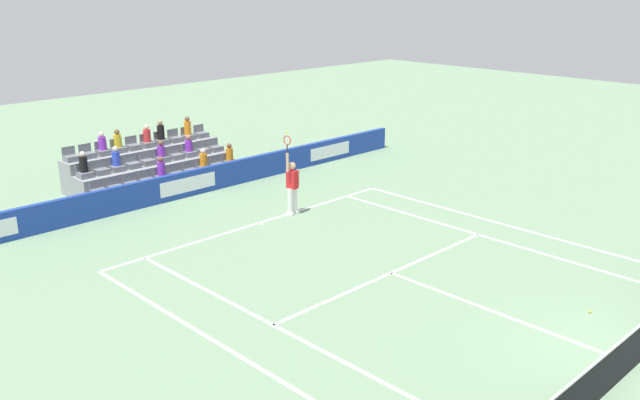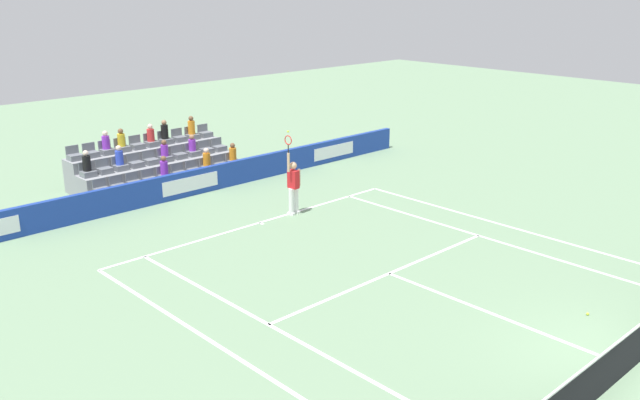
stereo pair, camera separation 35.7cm
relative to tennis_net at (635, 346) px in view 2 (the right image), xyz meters
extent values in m
plane|color=gray|center=(0.00, 0.00, -0.49)|extent=(80.00, 80.00, 0.00)
cube|color=white|center=(0.00, -11.89, -0.49)|extent=(10.97, 0.10, 0.01)
cube|color=white|center=(0.00, -6.40, -0.49)|extent=(8.23, 0.10, 0.01)
cube|color=white|center=(0.00, -3.20, -0.49)|extent=(0.10, 6.40, 0.01)
cube|color=white|center=(4.12, -5.95, -0.49)|extent=(0.10, 11.89, 0.01)
cube|color=white|center=(-4.12, -5.95, -0.49)|extent=(0.10, 11.89, 0.01)
cube|color=white|center=(5.49, -5.95, -0.49)|extent=(0.10, 11.89, 0.01)
cube|color=white|center=(-5.49, -5.95, -0.49)|extent=(0.10, 11.89, 0.01)
cube|color=white|center=(0.00, -11.79, -0.49)|extent=(0.10, 0.20, 0.01)
cube|color=#193899|center=(0.00, -15.90, -0.03)|extent=(21.58, 0.20, 0.93)
cube|color=white|center=(-7.19, -15.79, -0.03)|extent=(2.30, 0.01, 0.52)
cube|color=white|center=(0.00, -15.79, -0.03)|extent=(2.30, 0.01, 0.52)
cube|color=black|center=(0.00, 0.00, -0.03)|extent=(11.77, 0.02, 0.92)
cube|color=white|center=(0.00, 0.00, 0.45)|extent=(11.77, 0.04, 0.04)
cylinder|color=white|center=(-1.51, -11.81, -0.04)|extent=(0.16, 0.16, 0.90)
cylinder|color=white|center=(-1.27, -11.78, -0.04)|extent=(0.16, 0.16, 0.90)
cube|color=white|center=(-1.51, -11.81, -0.45)|extent=(0.14, 0.27, 0.08)
cube|color=white|center=(-1.27, -11.78, -0.45)|extent=(0.14, 0.27, 0.08)
cube|color=red|center=(-1.39, -11.80, 0.71)|extent=(0.25, 0.38, 0.60)
sphere|color=#D3A884|center=(-1.39, -11.80, 1.17)|extent=(0.24, 0.24, 0.24)
cylinder|color=#D3A884|center=(-1.17, -11.78, 1.32)|extent=(0.09, 0.09, 0.62)
cylinder|color=#D3A884|center=(-1.61, -11.77, 0.73)|extent=(0.09, 0.09, 0.56)
cylinder|color=black|center=(-1.17, -11.78, 1.77)|extent=(0.04, 0.04, 0.28)
torus|color=red|center=(-1.17, -11.78, 2.05)|extent=(0.06, 0.31, 0.31)
sphere|color=#D1E533|center=(-1.17, -11.78, 2.33)|extent=(0.07, 0.07, 0.07)
cube|color=gray|center=(0.00, -16.98, -0.28)|extent=(6.20, 0.95, 0.42)
cube|color=slate|center=(-2.79, -16.98, 0.03)|extent=(0.48, 0.44, 0.20)
cube|color=slate|center=(-2.79, -17.18, 0.28)|extent=(0.48, 0.04, 0.30)
cube|color=slate|center=(-2.17, -16.98, 0.03)|extent=(0.48, 0.44, 0.20)
cube|color=slate|center=(-2.17, -17.18, 0.28)|extent=(0.48, 0.04, 0.30)
cube|color=slate|center=(-1.55, -16.98, 0.03)|extent=(0.48, 0.44, 0.20)
cube|color=slate|center=(-1.55, -17.18, 0.28)|extent=(0.48, 0.04, 0.30)
cube|color=slate|center=(-0.93, -16.98, 0.03)|extent=(0.48, 0.44, 0.20)
cube|color=slate|center=(-0.93, -17.18, 0.28)|extent=(0.48, 0.04, 0.30)
cube|color=slate|center=(-0.31, -16.98, 0.03)|extent=(0.48, 0.44, 0.20)
cube|color=slate|center=(-0.31, -17.18, 0.28)|extent=(0.48, 0.04, 0.30)
cube|color=slate|center=(0.31, -16.98, 0.03)|extent=(0.48, 0.44, 0.20)
cube|color=slate|center=(0.31, -17.18, 0.28)|extent=(0.48, 0.04, 0.30)
cube|color=slate|center=(0.93, -16.98, 0.03)|extent=(0.48, 0.44, 0.20)
cube|color=slate|center=(0.93, -17.18, 0.28)|extent=(0.48, 0.04, 0.30)
cube|color=slate|center=(1.55, -16.98, 0.03)|extent=(0.48, 0.44, 0.20)
cube|color=slate|center=(1.55, -17.18, 0.28)|extent=(0.48, 0.04, 0.30)
cube|color=slate|center=(2.17, -16.98, 0.03)|extent=(0.48, 0.44, 0.20)
cube|color=slate|center=(2.17, -17.18, 0.28)|extent=(0.48, 0.04, 0.30)
cube|color=slate|center=(2.79, -16.98, 0.03)|extent=(0.48, 0.44, 0.20)
cube|color=slate|center=(2.79, -17.18, 0.28)|extent=(0.48, 0.04, 0.30)
cube|color=gray|center=(0.00, -17.93, -0.07)|extent=(6.20, 0.95, 0.84)
cube|color=slate|center=(-2.79, -17.93, 0.45)|extent=(0.48, 0.44, 0.20)
cube|color=slate|center=(-2.79, -18.13, 0.70)|extent=(0.48, 0.04, 0.30)
cube|color=slate|center=(-2.17, -17.93, 0.45)|extent=(0.48, 0.44, 0.20)
cube|color=slate|center=(-2.17, -18.13, 0.70)|extent=(0.48, 0.04, 0.30)
cube|color=slate|center=(-1.55, -17.93, 0.45)|extent=(0.48, 0.44, 0.20)
cube|color=slate|center=(-1.55, -18.13, 0.70)|extent=(0.48, 0.04, 0.30)
cube|color=slate|center=(-0.93, -17.93, 0.45)|extent=(0.48, 0.44, 0.20)
cube|color=slate|center=(-0.93, -18.13, 0.70)|extent=(0.48, 0.04, 0.30)
cube|color=slate|center=(-0.31, -17.93, 0.45)|extent=(0.48, 0.44, 0.20)
cube|color=slate|center=(-0.31, -18.13, 0.70)|extent=(0.48, 0.04, 0.30)
cube|color=slate|center=(0.31, -17.93, 0.45)|extent=(0.48, 0.44, 0.20)
cube|color=slate|center=(0.31, -18.13, 0.70)|extent=(0.48, 0.04, 0.30)
cube|color=slate|center=(0.93, -17.93, 0.45)|extent=(0.48, 0.44, 0.20)
cube|color=slate|center=(0.93, -18.13, 0.70)|extent=(0.48, 0.04, 0.30)
cube|color=slate|center=(1.55, -17.93, 0.45)|extent=(0.48, 0.44, 0.20)
cube|color=slate|center=(1.55, -18.13, 0.70)|extent=(0.48, 0.04, 0.30)
cube|color=slate|center=(2.17, -17.93, 0.45)|extent=(0.48, 0.44, 0.20)
cube|color=slate|center=(2.17, -18.13, 0.70)|extent=(0.48, 0.04, 0.30)
cube|color=slate|center=(2.79, -17.93, 0.45)|extent=(0.48, 0.44, 0.20)
cube|color=slate|center=(2.79, -18.13, 0.70)|extent=(0.48, 0.04, 0.30)
cube|color=gray|center=(0.00, -18.88, 0.14)|extent=(6.20, 0.95, 1.26)
cube|color=slate|center=(-2.79, -18.88, 0.87)|extent=(0.48, 0.44, 0.20)
cube|color=slate|center=(-2.79, -19.08, 1.12)|extent=(0.48, 0.04, 0.30)
cube|color=slate|center=(-2.17, -18.88, 0.87)|extent=(0.48, 0.44, 0.20)
cube|color=slate|center=(-2.17, -19.08, 1.12)|extent=(0.48, 0.04, 0.30)
cube|color=slate|center=(-1.55, -18.88, 0.87)|extent=(0.48, 0.44, 0.20)
cube|color=slate|center=(-1.55, -19.08, 1.12)|extent=(0.48, 0.04, 0.30)
cube|color=slate|center=(-0.93, -18.88, 0.87)|extent=(0.48, 0.44, 0.20)
cube|color=slate|center=(-0.93, -19.08, 1.12)|extent=(0.48, 0.04, 0.30)
cube|color=slate|center=(-0.31, -18.88, 0.87)|extent=(0.48, 0.44, 0.20)
cube|color=slate|center=(-0.31, -19.08, 1.12)|extent=(0.48, 0.04, 0.30)
cube|color=slate|center=(0.31, -18.88, 0.87)|extent=(0.48, 0.44, 0.20)
cube|color=slate|center=(0.31, -19.08, 1.12)|extent=(0.48, 0.04, 0.30)
cube|color=slate|center=(0.93, -18.88, 0.87)|extent=(0.48, 0.44, 0.20)
cube|color=slate|center=(0.93, -19.08, 1.12)|extent=(0.48, 0.04, 0.30)
cube|color=slate|center=(1.55, -18.88, 0.87)|extent=(0.48, 0.44, 0.20)
cube|color=slate|center=(1.55, -19.08, 1.12)|extent=(0.48, 0.04, 0.30)
cube|color=slate|center=(2.17, -18.88, 0.87)|extent=(0.48, 0.44, 0.20)
cube|color=slate|center=(2.17, -19.08, 1.12)|extent=(0.48, 0.04, 0.30)
cube|color=slate|center=(2.79, -18.88, 0.87)|extent=(0.48, 0.44, 0.20)
cube|color=slate|center=(2.79, -19.08, 1.12)|extent=(0.48, 0.04, 0.30)
cylinder|color=blue|center=(1.55, -17.98, 0.80)|extent=(0.28, 0.28, 0.51)
sphere|color=beige|center=(1.55, -17.98, 1.16)|extent=(0.20, 0.20, 0.20)
cylinder|color=purple|center=(-1.55, -17.98, 0.77)|extent=(0.28, 0.28, 0.44)
sphere|color=#9E7251|center=(-1.55, -17.98, 1.09)|extent=(0.20, 0.20, 0.20)
cylinder|color=black|center=(2.79, -17.98, 0.81)|extent=(0.28, 0.28, 0.53)
sphere|color=beige|center=(2.79, -17.98, 1.18)|extent=(0.20, 0.20, 0.20)
cylinder|color=black|center=(-0.93, -18.93, 1.24)|extent=(0.28, 0.28, 0.55)
sphere|color=#9E7251|center=(-0.93, -18.93, 1.62)|extent=(0.20, 0.20, 0.20)
cylinder|color=orange|center=(-2.17, -18.93, 1.24)|extent=(0.28, 0.28, 0.54)
sphere|color=brown|center=(-2.17, -18.93, 1.61)|extent=(0.20, 0.20, 0.20)
cylinder|color=purple|center=(0.31, -17.03, 0.38)|extent=(0.28, 0.28, 0.50)
sphere|color=brown|center=(0.31, -17.03, 0.73)|extent=(0.20, 0.20, 0.20)
cylinder|color=purple|center=(-0.31, -17.98, 0.76)|extent=(0.28, 0.28, 0.43)
sphere|color=brown|center=(-0.31, -17.98, 1.07)|extent=(0.20, 0.20, 0.20)
cylinder|color=purple|center=(1.55, -18.93, 1.21)|extent=(0.28, 0.28, 0.48)
sphere|color=beige|center=(1.55, -18.93, 1.55)|extent=(0.20, 0.20, 0.20)
cylinder|color=red|center=(-0.31, -18.93, 1.21)|extent=(0.28, 0.28, 0.48)
sphere|color=beige|center=(-0.31, -18.93, 1.54)|extent=(0.20, 0.20, 0.20)
cylinder|color=yellow|center=(0.93, -18.93, 1.20)|extent=(0.28, 0.28, 0.47)
sphere|color=brown|center=(0.93, -18.93, 1.54)|extent=(0.20, 0.20, 0.20)
cylinder|color=orange|center=(-2.79, -17.03, 0.37)|extent=(0.28, 0.28, 0.49)
sphere|color=brown|center=(-2.79, -17.03, 0.72)|extent=(0.20, 0.20, 0.20)
cylinder|color=orange|center=(-1.55, -17.03, 0.37)|extent=(0.28, 0.28, 0.49)
sphere|color=beige|center=(-1.55, -17.03, 0.72)|extent=(0.20, 0.20, 0.20)
sphere|color=#D1E533|center=(-1.54, -1.68, -0.46)|extent=(0.07, 0.07, 0.07)
camera|label=1|loc=(13.01, 4.17, 6.88)|focal=38.42mm
camera|label=2|loc=(12.75, 4.41, 6.88)|focal=38.42mm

